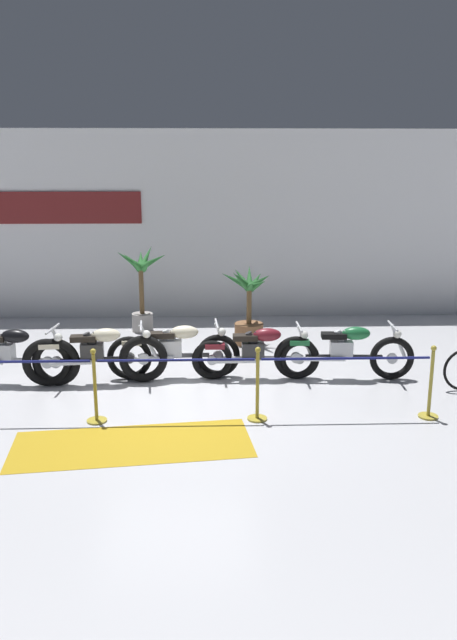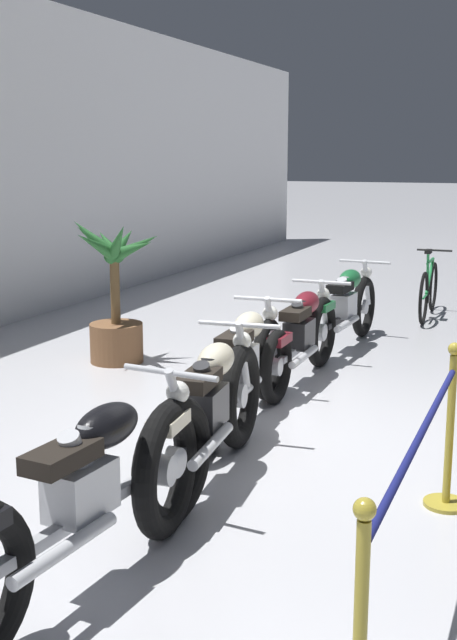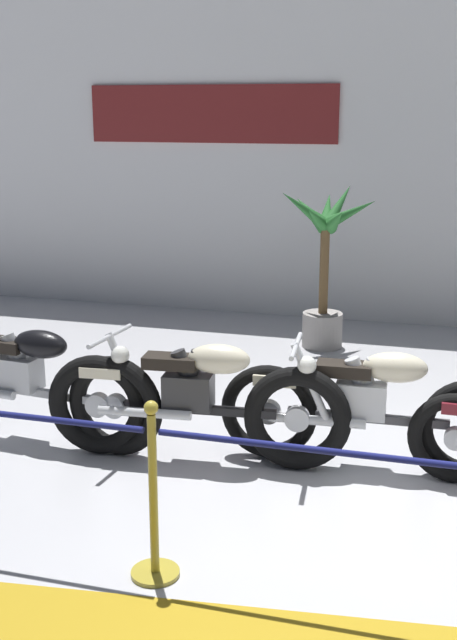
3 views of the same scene
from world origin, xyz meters
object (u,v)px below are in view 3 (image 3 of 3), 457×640
motorcycle_cream_2 (369,407)px  stanchion_mid_left (154,518)px  motorcycle_cream_1 (196,401)px  motorcycle_black_0 (24,382)px  stanchion_far_left (129,460)px  potted_palm_right_of_row (325,264)px

motorcycle_cream_2 → stanchion_mid_left: 2.03m
motorcycle_cream_1 → stanchion_mid_left: bearing=-80.7°
motorcycle_cream_1 → stanchion_mid_left: (0.25, -1.52, -0.12)m
motorcycle_black_0 → motorcycle_cream_1: 1.43m
motorcycle_black_0 → stanchion_far_left: bearing=-45.0°
potted_palm_right_of_row → stanchion_mid_left: size_ratio=1.74×
motorcycle_cream_1 → motorcycle_cream_2: bearing=11.1°
motorcycle_cream_1 → stanchion_far_left: size_ratio=0.32×
motorcycle_black_0 → potted_palm_right_of_row: 3.74m
potted_palm_right_of_row → stanchion_far_left: size_ratio=0.26×
stanchion_far_left → stanchion_mid_left: 0.37m
motorcycle_cream_2 → stanchion_mid_left: stanchion_mid_left is taller
motorcycle_black_0 → motorcycle_cream_2: bearing=4.8°
motorcycle_black_0 → motorcycle_cream_1: bearing=-0.9°
motorcycle_black_0 → motorcycle_cream_2: size_ratio=1.10×
stanchion_far_left → stanchion_mid_left: (0.14, 0.00, -0.34)m
motorcycle_cream_1 → stanchion_far_left: bearing=-85.9°
motorcycle_cream_1 → motorcycle_black_0: bearing=179.1°
motorcycle_cream_2 → stanchion_mid_left: bearing=-119.4°
motorcycle_black_0 → stanchion_mid_left: bearing=-42.5°
motorcycle_black_0 → stanchion_far_left: (1.54, -1.54, 0.22)m
motorcycle_cream_1 → motorcycle_cream_2: (1.24, 0.24, -0.00)m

